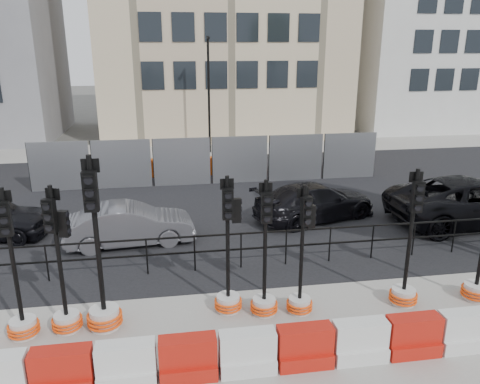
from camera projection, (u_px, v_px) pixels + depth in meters
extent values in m
plane|color=#51514C|center=(249.00, 291.00, 11.13)|extent=(120.00, 120.00, 0.00)
cube|color=gray|center=(278.00, 374.00, 8.30)|extent=(40.00, 6.00, 0.02)
cube|color=black|center=(217.00, 199.00, 17.72)|extent=(40.00, 14.00, 0.03)
cube|color=gray|center=(199.00, 149.00, 26.19)|extent=(40.00, 4.00, 0.02)
cube|color=silver|center=(438.00, 7.00, 31.95)|extent=(12.00, 9.00, 16.00)
cylinder|color=black|center=(47.00, 264.00, 11.40)|extent=(0.04, 0.04, 1.00)
cylinder|color=black|center=(98.00, 260.00, 11.58)|extent=(0.04, 0.04, 1.00)
cylinder|color=black|center=(147.00, 257.00, 11.75)|extent=(0.04, 0.04, 1.00)
cylinder|color=black|center=(195.00, 254.00, 11.93)|extent=(0.04, 0.04, 1.00)
cylinder|color=black|center=(241.00, 251.00, 12.11)|extent=(0.04, 0.04, 1.00)
cylinder|color=black|center=(286.00, 248.00, 12.29)|extent=(0.04, 0.04, 1.00)
cylinder|color=black|center=(330.00, 245.00, 12.47)|extent=(0.04, 0.04, 1.00)
cylinder|color=black|center=(372.00, 242.00, 12.65)|extent=(0.04, 0.04, 1.00)
cylinder|color=black|center=(414.00, 239.00, 12.82)|extent=(0.04, 0.04, 1.00)
cylinder|color=black|center=(454.00, 237.00, 13.00)|extent=(0.04, 0.04, 1.00)
cube|color=black|center=(241.00, 234.00, 11.97)|extent=(18.00, 0.04, 0.04)
cube|color=black|center=(241.00, 249.00, 12.10)|extent=(18.00, 0.04, 0.04)
cube|color=gray|center=(60.00, 167.00, 18.41)|extent=(2.30, 0.05, 2.00)
cylinder|color=black|center=(29.00, 168.00, 18.24)|extent=(0.05, 0.05, 2.00)
cube|color=gray|center=(122.00, 164.00, 18.77)|extent=(2.30, 0.05, 2.00)
cylinder|color=black|center=(92.00, 165.00, 18.60)|extent=(0.05, 0.05, 2.00)
cube|color=gray|center=(182.00, 162.00, 19.13)|extent=(2.30, 0.05, 2.00)
cylinder|color=black|center=(154.00, 163.00, 18.95)|extent=(0.05, 0.05, 2.00)
cube|color=gray|center=(240.00, 160.00, 19.48)|extent=(2.30, 0.05, 2.00)
cylinder|color=black|center=(212.00, 161.00, 19.31)|extent=(0.05, 0.05, 2.00)
cube|color=gray|center=(296.00, 158.00, 19.84)|extent=(2.30, 0.05, 2.00)
cylinder|color=black|center=(269.00, 159.00, 19.67)|extent=(0.05, 0.05, 2.00)
cube|color=gray|center=(349.00, 156.00, 20.19)|extent=(2.30, 0.05, 2.00)
cylinder|color=black|center=(324.00, 157.00, 20.02)|extent=(0.05, 0.05, 2.00)
cube|color=red|center=(116.00, 170.00, 20.30)|extent=(1.00, 0.40, 0.80)
cube|color=red|center=(163.00, 168.00, 20.60)|extent=(1.00, 0.40, 0.80)
cube|color=red|center=(208.00, 166.00, 20.90)|extent=(1.00, 0.40, 0.80)
cube|color=red|center=(252.00, 164.00, 21.19)|extent=(1.00, 0.40, 0.80)
cube|color=red|center=(295.00, 163.00, 21.49)|extent=(1.00, 0.40, 0.80)
cube|color=red|center=(336.00, 161.00, 21.79)|extent=(1.00, 0.40, 0.80)
cylinder|color=black|center=(209.00, 96.00, 24.42)|extent=(0.12, 0.12, 6.00)
cube|color=black|center=(208.00, 38.00, 23.31)|extent=(0.12, 0.50, 0.12)
cube|color=red|center=(64.00, 383.00, 7.90)|extent=(1.00, 0.50, 0.30)
cube|color=red|center=(61.00, 363.00, 7.78)|extent=(1.00, 0.35, 0.50)
cube|color=silver|center=(128.00, 376.00, 8.06)|extent=(1.00, 0.50, 0.30)
cube|color=silver|center=(126.00, 356.00, 7.94)|extent=(1.00, 0.35, 0.50)
cube|color=red|center=(189.00, 370.00, 8.22)|extent=(1.00, 0.50, 0.30)
cube|color=red|center=(188.00, 350.00, 8.10)|extent=(1.00, 0.35, 0.50)
cube|color=silver|center=(247.00, 364.00, 8.37)|extent=(1.00, 0.50, 0.30)
cube|color=silver|center=(247.00, 345.00, 8.25)|extent=(1.00, 0.35, 0.50)
cube|color=red|center=(304.00, 358.00, 8.53)|extent=(1.00, 0.50, 0.30)
cube|color=red|center=(305.00, 339.00, 8.41)|extent=(1.00, 0.35, 0.50)
cube|color=silver|center=(359.00, 352.00, 8.68)|extent=(1.00, 0.50, 0.30)
cube|color=silver|center=(360.00, 334.00, 8.56)|extent=(1.00, 0.35, 0.50)
cube|color=red|center=(411.00, 347.00, 8.84)|extent=(1.00, 0.50, 0.30)
cube|color=red|center=(414.00, 328.00, 8.72)|extent=(1.00, 0.35, 0.50)
cube|color=silver|center=(462.00, 341.00, 9.00)|extent=(1.00, 0.50, 0.30)
cube|color=silver|center=(465.00, 323.00, 8.88)|extent=(1.00, 0.35, 0.50)
cylinder|color=silver|center=(24.00, 328.00, 9.36)|extent=(0.51, 0.51, 0.38)
torus|color=#F94B0D|center=(24.00, 331.00, 9.38)|extent=(0.62, 0.62, 0.05)
torus|color=#F94B0D|center=(24.00, 328.00, 9.36)|extent=(0.62, 0.62, 0.05)
torus|color=#F94B0D|center=(23.00, 325.00, 9.34)|extent=(0.62, 0.62, 0.05)
cylinder|color=black|center=(13.00, 259.00, 8.90)|extent=(0.09, 0.09, 2.85)
cube|color=black|center=(5.00, 219.00, 8.54)|extent=(0.24, 0.16, 0.66)
cylinder|color=black|center=(6.00, 231.00, 8.53)|extent=(0.15, 0.07, 0.14)
cylinder|color=black|center=(4.00, 220.00, 8.47)|extent=(0.15, 0.07, 0.14)
cylinder|color=black|center=(2.00, 210.00, 8.40)|extent=(0.15, 0.07, 0.14)
cube|color=black|center=(3.00, 197.00, 8.58)|extent=(0.29, 0.07, 0.23)
cylinder|color=silver|center=(67.00, 322.00, 9.55)|extent=(0.51, 0.51, 0.38)
torus|color=#F94B0D|center=(68.00, 325.00, 9.58)|extent=(0.61, 0.61, 0.05)
torus|color=#F94B0D|center=(67.00, 322.00, 9.55)|extent=(0.61, 0.61, 0.05)
torus|color=#F94B0D|center=(67.00, 319.00, 9.53)|extent=(0.61, 0.61, 0.05)
cylinder|color=black|center=(59.00, 255.00, 9.10)|extent=(0.08, 0.08, 2.83)
cube|color=black|center=(50.00, 216.00, 8.73)|extent=(0.26, 0.20, 0.66)
cylinder|color=black|center=(49.00, 228.00, 8.73)|extent=(0.15, 0.09, 0.14)
cylinder|color=black|center=(48.00, 217.00, 8.66)|extent=(0.15, 0.09, 0.14)
cylinder|color=black|center=(46.00, 207.00, 8.60)|extent=(0.15, 0.09, 0.14)
cube|color=black|center=(53.00, 194.00, 8.78)|extent=(0.28, 0.12, 0.23)
cube|color=black|center=(64.00, 224.00, 8.87)|extent=(0.22, 0.18, 0.52)
cylinder|color=silver|center=(105.00, 318.00, 9.63)|extent=(0.60, 0.60, 0.45)
torus|color=#F94B0D|center=(105.00, 322.00, 9.66)|extent=(0.72, 0.72, 0.06)
torus|color=#F94B0D|center=(105.00, 318.00, 9.63)|extent=(0.72, 0.72, 0.06)
torus|color=#F94B0D|center=(104.00, 314.00, 9.61)|extent=(0.72, 0.72, 0.06)
cylinder|color=black|center=(97.00, 238.00, 9.10)|extent=(0.10, 0.10, 3.34)
cube|color=black|center=(91.00, 192.00, 8.67)|extent=(0.27, 0.17, 0.78)
cylinder|color=black|center=(91.00, 206.00, 8.66)|extent=(0.17, 0.06, 0.17)
cylinder|color=black|center=(90.00, 193.00, 8.58)|extent=(0.17, 0.06, 0.17)
cylinder|color=black|center=(88.00, 180.00, 8.51)|extent=(0.17, 0.06, 0.17)
cube|color=black|center=(90.00, 166.00, 8.72)|extent=(0.33, 0.05, 0.27)
cylinder|color=silver|center=(228.00, 303.00, 10.25)|extent=(0.51, 0.51, 0.37)
torus|color=#F94B0D|center=(228.00, 306.00, 10.28)|extent=(0.61, 0.61, 0.05)
torus|color=#F94B0D|center=(228.00, 303.00, 10.25)|extent=(0.61, 0.61, 0.05)
torus|color=#F94B0D|center=(228.00, 300.00, 10.23)|extent=(0.61, 0.61, 0.05)
cylinder|color=black|center=(228.00, 240.00, 9.80)|extent=(0.08, 0.08, 2.81)
cube|color=black|center=(228.00, 204.00, 9.44)|extent=(0.23, 0.14, 0.66)
cylinder|color=black|center=(228.00, 215.00, 9.43)|extent=(0.14, 0.05, 0.14)
cylinder|color=black|center=(228.00, 205.00, 9.37)|extent=(0.14, 0.05, 0.14)
cylinder|color=black|center=(228.00, 196.00, 9.30)|extent=(0.14, 0.05, 0.14)
cube|color=black|center=(227.00, 184.00, 9.48)|extent=(0.28, 0.04, 0.22)
cube|color=black|center=(236.00, 211.00, 9.62)|extent=(0.19, 0.13, 0.52)
cylinder|color=silver|center=(264.00, 306.00, 10.15)|extent=(0.50, 0.50, 0.37)
torus|color=#F94B0D|center=(264.00, 309.00, 10.17)|extent=(0.60, 0.60, 0.05)
torus|color=#F94B0D|center=(264.00, 306.00, 10.15)|extent=(0.60, 0.60, 0.05)
torus|color=#F94B0D|center=(264.00, 303.00, 10.13)|extent=(0.60, 0.60, 0.05)
cylinder|color=black|center=(265.00, 244.00, 9.70)|extent=(0.08, 0.08, 2.76)
cube|color=black|center=(267.00, 208.00, 9.35)|extent=(0.23, 0.14, 0.64)
cylinder|color=black|center=(267.00, 219.00, 9.34)|extent=(0.14, 0.05, 0.14)
cylinder|color=black|center=(267.00, 209.00, 9.28)|extent=(0.14, 0.05, 0.14)
cylinder|color=black|center=(267.00, 199.00, 9.22)|extent=(0.14, 0.05, 0.14)
cube|color=black|center=(266.00, 188.00, 9.39)|extent=(0.28, 0.04, 0.22)
cylinder|color=silver|center=(299.00, 305.00, 10.21)|extent=(0.48, 0.48, 0.35)
torus|color=#F94B0D|center=(299.00, 308.00, 10.23)|extent=(0.57, 0.57, 0.04)
torus|color=#F94B0D|center=(299.00, 305.00, 10.21)|extent=(0.57, 0.57, 0.04)
torus|color=#F94B0D|center=(299.00, 302.00, 10.18)|extent=(0.57, 0.57, 0.04)
cylinder|color=black|center=(302.00, 246.00, 9.78)|extent=(0.08, 0.08, 2.65)
cube|color=black|center=(306.00, 211.00, 9.44)|extent=(0.24, 0.17, 0.62)
cylinder|color=black|center=(308.00, 222.00, 9.44)|extent=(0.14, 0.07, 0.13)
cylinder|color=black|center=(308.00, 213.00, 9.38)|extent=(0.14, 0.07, 0.13)
cylinder|color=black|center=(308.00, 203.00, 9.32)|extent=(0.14, 0.07, 0.13)
cube|color=black|center=(303.00, 193.00, 9.48)|extent=(0.26, 0.09, 0.21)
cube|color=black|center=(311.00, 217.00, 9.66)|extent=(0.20, 0.15, 0.49)
cylinder|color=silver|center=(403.00, 296.00, 10.52)|extent=(0.52, 0.52, 0.38)
torus|color=#F94B0D|center=(403.00, 299.00, 10.55)|extent=(0.62, 0.62, 0.05)
torus|color=#F94B0D|center=(403.00, 296.00, 10.52)|extent=(0.62, 0.62, 0.05)
torus|color=#F94B0D|center=(403.00, 293.00, 10.50)|extent=(0.62, 0.62, 0.05)
cylinder|color=black|center=(411.00, 233.00, 10.06)|extent=(0.09, 0.09, 2.88)
cube|color=black|center=(417.00, 197.00, 9.69)|extent=(0.24, 0.16, 0.67)
cylinder|color=black|center=(418.00, 208.00, 9.68)|extent=(0.15, 0.06, 0.14)
cylinder|color=black|center=(419.00, 198.00, 9.61)|extent=(0.15, 0.06, 0.14)
cylinder|color=black|center=(420.00, 188.00, 9.55)|extent=(0.15, 0.06, 0.14)
cube|color=black|center=(416.00, 177.00, 9.74)|extent=(0.29, 0.06, 0.23)
cylinder|color=silver|center=(475.00, 291.00, 10.73)|extent=(0.52, 0.52, 0.39)
torus|color=#F94B0D|center=(475.00, 294.00, 10.75)|extent=(0.63, 0.63, 0.05)
torus|color=#F94B0D|center=(475.00, 291.00, 10.73)|extent=(0.63, 0.63, 0.05)
torus|color=#F94B0D|center=(476.00, 288.00, 10.70)|extent=(0.63, 0.63, 0.05)
imported|color=#505056|center=(130.00, 225.00, 13.58)|extent=(1.96, 3.92, 1.22)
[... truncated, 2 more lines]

